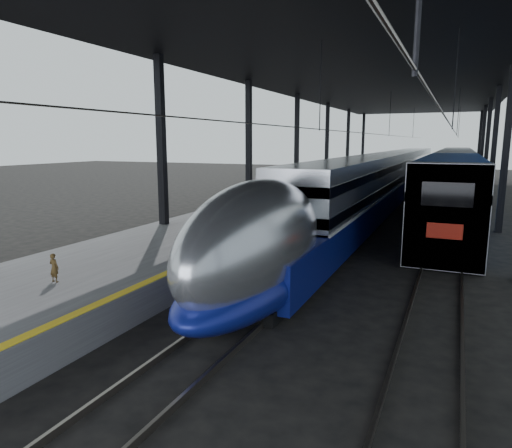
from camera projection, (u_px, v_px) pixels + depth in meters
The scene contains 8 objects.
ground at pixel (220, 287), 15.89m from camera, with size 160.00×160.00×0.00m, color black.
platform at pixel (303, 201), 35.19m from camera, with size 6.00×80.00×1.00m, color #4C4C4F.
yellow_strip at pixel (339, 196), 33.98m from camera, with size 0.30×80.00×0.01m, color yellow.
rails at pixel (411, 213), 32.08m from camera, with size 6.52×80.00×0.16m.
canopy at pixel (380, 81), 31.50m from camera, with size 18.00×75.00×9.47m.
tgv_train at pixel (389, 179), 38.29m from camera, with size 2.84×65.20×4.06m.
second_train at pixel (454, 173), 41.79m from camera, with size 3.06×56.05×4.21m.
child at pixel (54, 268), 13.13m from camera, with size 0.31×0.20×0.85m, color #433116.
Camera 1 is at (7.32, -13.43, 5.01)m, focal length 32.00 mm.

